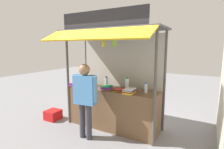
# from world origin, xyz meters

# --- Properties ---
(ground_plane) EXTENTS (20.00, 20.00, 0.00)m
(ground_plane) POSITION_xyz_m (0.00, 0.00, 0.00)
(ground_plane) COLOR gray
(stall_counter) EXTENTS (2.27, 0.61, 0.99)m
(stall_counter) POSITION_xyz_m (0.00, 0.00, 0.50)
(stall_counter) COLOR brown
(stall_counter) RESTS_ON ground
(stall_structure) EXTENTS (2.47, 1.50, 2.75)m
(stall_structure) POSITION_xyz_m (0.00, 0.13, 1.65)
(stall_structure) COLOR #4C4742
(stall_structure) RESTS_ON ground
(water_bottle_front_right) EXTENTS (0.09, 0.09, 0.31)m
(water_bottle_front_right) POSITION_xyz_m (-0.91, 0.06, 1.14)
(water_bottle_front_right) COLOR silver
(water_bottle_front_right) RESTS_ON stall_counter
(water_bottle_back_right) EXTENTS (0.09, 0.09, 0.31)m
(water_bottle_back_right) POSITION_xyz_m (0.36, 0.08, 1.14)
(water_bottle_back_right) COLOR silver
(water_bottle_back_right) RESTS_ON stall_counter
(water_bottle_far_left) EXTENTS (0.08, 0.08, 0.27)m
(water_bottle_far_left) POSITION_xyz_m (-0.23, 0.11, 1.12)
(water_bottle_far_left) COLOR silver
(water_bottle_far_left) RESTS_ON stall_counter
(water_bottle_mid_right) EXTENTS (0.07, 0.07, 0.24)m
(water_bottle_mid_right) POSITION_xyz_m (0.84, 0.02, 1.10)
(water_bottle_mid_right) COLOR silver
(water_bottle_mid_right) RESTS_ON stall_counter
(water_bottle_center) EXTENTS (0.07, 0.07, 0.25)m
(water_bottle_center) POSITION_xyz_m (-0.54, 0.09, 1.11)
(water_bottle_center) COLOR silver
(water_bottle_center) RESTS_ON stall_counter
(magazine_stack_front_left) EXTENTS (0.24, 0.28, 0.07)m
(magazine_stack_front_left) POSITION_xyz_m (-1.03, -0.19, 1.03)
(magazine_stack_front_left) COLOR red
(magazine_stack_front_left) RESTS_ON stall_counter
(magazine_stack_rear_center) EXTENTS (0.22, 0.28, 0.04)m
(magazine_stack_rear_center) POSITION_xyz_m (0.23, -0.11, 1.01)
(magazine_stack_rear_center) COLOR yellow
(magazine_stack_rear_center) RESTS_ON stall_counter
(magazine_stack_back_left) EXTENTS (0.23, 0.32, 0.10)m
(magazine_stack_back_left) POSITION_xyz_m (0.53, -0.17, 1.04)
(magazine_stack_back_left) COLOR yellow
(magazine_stack_back_left) RESTS_ON stall_counter
(magazine_stack_mid_left) EXTENTS (0.23, 0.31, 0.08)m
(magazine_stack_mid_left) POSITION_xyz_m (-0.09, -0.11, 1.03)
(magazine_stack_mid_left) COLOR orange
(magazine_stack_mid_left) RESTS_ON stall_counter
(banana_bunch_inner_left) EXTENTS (0.10, 0.10, 0.27)m
(banana_bunch_inner_left) POSITION_xyz_m (0.02, -0.40, 2.07)
(banana_bunch_inner_left) COLOR #332D23
(banana_bunch_inner_right) EXTENTS (0.12, 0.12, 0.27)m
(banana_bunch_inner_right) POSITION_xyz_m (0.28, -0.41, 2.08)
(banana_bunch_inner_right) COLOR #332D23
(vendor_person) EXTENTS (0.62, 0.27, 1.64)m
(vendor_person) POSITION_xyz_m (-0.25, -0.73, 0.99)
(vendor_person) COLOR #383842
(vendor_person) RESTS_ON ground
(plastic_crate) EXTENTS (0.38, 0.38, 0.26)m
(plastic_crate) POSITION_xyz_m (-1.67, -0.39, 0.13)
(plastic_crate) COLOR red
(plastic_crate) RESTS_ON ground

